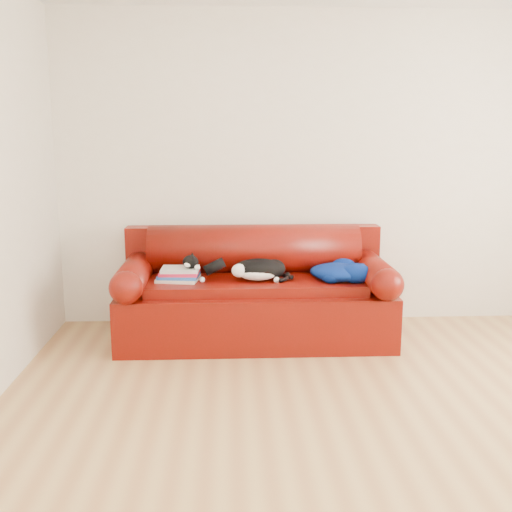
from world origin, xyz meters
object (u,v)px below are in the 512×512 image
Objects in this scene: blanket at (339,271)px; cat at (258,270)px; book_stack at (179,274)px; sofa_base at (255,310)px.

cat is at bearing -179.50° from blanket.
blanket reaches higher than book_stack.
book_stack is 0.58× the size of cat.
sofa_base is 6.13× the size of book_stack.
blanket is at bearing -0.99° from book_stack.
book_stack is 1.23m from blanket.
book_stack is at bearing 168.10° from cat.
cat is 0.63m from blanket.
cat is at bearing -79.18° from sofa_base.
sofa_base is at bearing 7.41° from book_stack.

